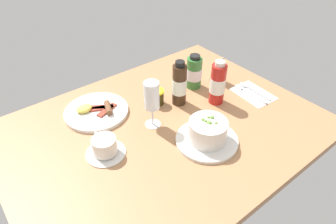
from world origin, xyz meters
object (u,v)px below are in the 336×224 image
object	(u,v)px
wine_glass	(152,98)
cutlery_setting	(252,93)
porridge_bowl	(208,133)
sauce_bottle_brown	(179,85)
sauce_bottle_red	(218,84)
sauce_bottle_green	(194,72)
jam_jar	(157,97)
breakfast_plate	(96,111)
menu_card	(219,70)
coffee_cup	(105,147)

from	to	relation	value
wine_glass	cutlery_setting	bearing A→B (deg)	-11.99
porridge_bowl	sauce_bottle_brown	distance (cm)	24.46
sauce_bottle_red	sauce_bottle_green	world-z (taller)	sauce_bottle_red
sauce_bottle_green	porridge_bowl	bearing A→B (deg)	-124.39
jam_jar	breakfast_plate	xyz separation A→B (cm)	(-21.86, 9.24, -2.18)
sauce_bottle_brown	wine_glass	bearing A→B (deg)	-164.36
jam_jar	menu_card	bearing A→B (deg)	-5.76
porridge_bowl	sauce_bottle_brown	xyz separation A→B (cm)	(6.98, 23.03, 4.39)
sauce_bottle_red	coffee_cup	bearing A→B (deg)	178.08
coffee_cup	menu_card	world-z (taller)	menu_card
menu_card	sauce_bottle_green	bearing A→B (deg)	162.27
sauce_bottle_brown	breakfast_plate	world-z (taller)	sauce_bottle_brown
porridge_bowl	wine_glass	bearing A→B (deg)	115.99
porridge_bowl	breakfast_plate	world-z (taller)	porridge_bowl
breakfast_plate	menu_card	xyz separation A→B (cm)	(52.53, -12.33, 4.48)
sauce_bottle_red	sauce_bottle_brown	bearing A→B (deg)	144.85
menu_card	jam_jar	bearing A→B (deg)	174.24
wine_glass	breakfast_plate	size ratio (longest dim) A/B	0.74
sauce_bottle_red	porridge_bowl	bearing A→B (deg)	-142.53
sauce_bottle_green	jam_jar	bearing A→B (deg)	-178.64
breakfast_plate	coffee_cup	bearing A→B (deg)	-109.88
cutlery_setting	sauce_bottle_green	world-z (taller)	sauce_bottle_green
sauce_bottle_red	sauce_bottle_green	distance (cm)	13.92
jam_jar	menu_card	distance (cm)	30.90
coffee_cup	menu_card	distance (cm)	60.78
jam_jar	sauce_bottle_red	size ratio (longest dim) A/B	0.34
cutlery_setting	sauce_bottle_green	xyz separation A→B (cm)	(-15.61, 19.20, 6.48)
wine_glass	jam_jar	world-z (taller)	wine_glass
cutlery_setting	menu_card	distance (cm)	17.07
cutlery_setting	wine_glass	bearing A→B (deg)	168.01
sauce_bottle_red	wine_glass	bearing A→B (deg)	171.93
menu_card	porridge_bowl	bearing A→B (deg)	-140.91
coffee_cup	breakfast_plate	size ratio (longest dim) A/B	0.55
jam_jar	sauce_bottle_green	world-z (taller)	sauce_bottle_green
sauce_bottle_red	sauce_bottle_green	size ratio (longest dim) A/B	1.22
porridge_bowl	wine_glass	distance (cm)	22.05
sauce_bottle_green	sauce_bottle_brown	bearing A→B (deg)	-156.70
sauce_bottle_brown	breakfast_plate	size ratio (longest dim) A/B	0.76
wine_glass	sauce_bottle_brown	bearing A→B (deg)	15.64
cutlery_setting	coffee_cup	xyz separation A→B (cm)	(-64.59, 7.01, 2.66)
sauce_bottle_green	menu_card	size ratio (longest dim) A/B	1.34
sauce_bottle_green	breakfast_plate	distance (cm)	42.71
cutlery_setting	jam_jar	world-z (taller)	jam_jar
cutlery_setting	wine_glass	size ratio (longest dim) A/B	0.98
porridge_bowl	sauce_bottle_red	size ratio (longest dim) A/B	1.18
breakfast_plate	sauce_bottle_red	bearing A→B (deg)	-28.88
coffee_cup	jam_jar	size ratio (longest dim) A/B	2.14
sauce_bottle_red	sauce_bottle_green	bearing A→B (deg)	88.23
cutlery_setting	sauce_bottle_green	distance (cm)	25.58
sauce_bottle_brown	sauce_bottle_green	bearing A→B (deg)	23.30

